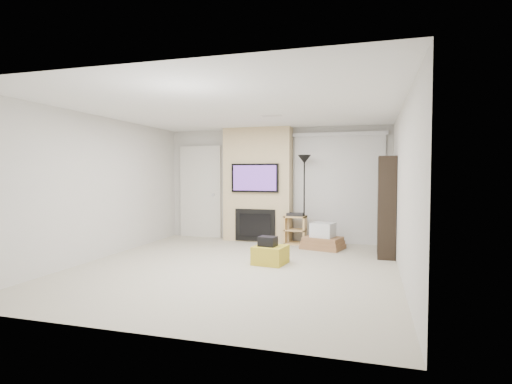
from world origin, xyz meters
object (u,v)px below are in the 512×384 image
(av_stand, at_px, (295,228))
(floor_lamp, at_px, (304,174))
(ottoman, at_px, (270,255))
(box_stack, at_px, (323,239))
(bookshelf, at_px, (386,207))

(av_stand, bearing_deg, floor_lamp, -4.09)
(ottoman, xyz_separation_m, floor_lamp, (0.24, 1.95, 1.33))
(box_stack, bearing_deg, av_stand, 148.16)
(box_stack, bearing_deg, floor_lamp, 139.52)
(av_stand, relative_size, bookshelf, 0.37)
(bookshelf, bearing_deg, box_stack, 162.22)
(av_stand, relative_size, box_stack, 0.73)
(av_stand, xyz_separation_m, bookshelf, (1.80, -0.77, 0.55))
(floor_lamp, bearing_deg, bookshelf, -24.98)
(ottoman, distance_m, bookshelf, 2.33)
(floor_lamp, bearing_deg, av_stand, 175.91)
(floor_lamp, distance_m, box_stack, 1.41)
(box_stack, xyz_separation_m, bookshelf, (1.18, -0.38, 0.70))
(floor_lamp, xyz_separation_m, av_stand, (-0.19, 0.01, -1.14))
(ottoman, distance_m, box_stack, 1.72)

